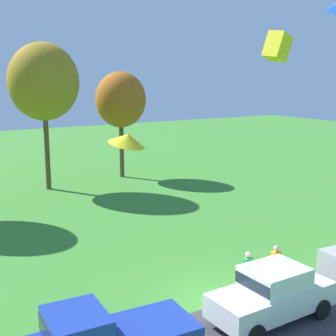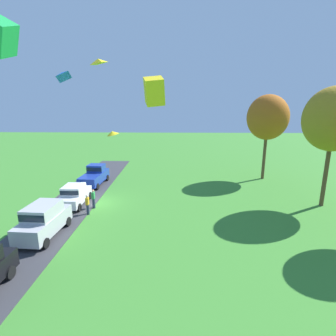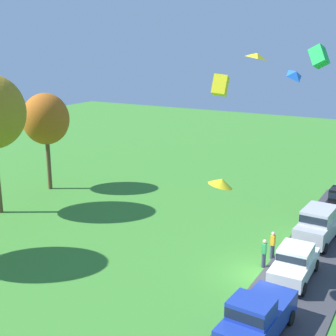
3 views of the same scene
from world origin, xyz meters
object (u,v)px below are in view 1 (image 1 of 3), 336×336
(car_sedan_mid_row, at_px, (272,292))
(kite_delta_trailing_tail, at_px, (127,139))
(tree_right_of_center, at_px, (44,82))
(tree_center_back, at_px, (121,100))
(kite_box_topmost, at_px, (277,46))
(person_beside_suv, at_px, (247,273))
(person_on_lawn, at_px, (275,266))

(car_sedan_mid_row, bearing_deg, kite_delta_trailing_tail, 144.45)
(tree_right_of_center, distance_m, tree_center_back, 6.64)
(car_sedan_mid_row, relative_size, tree_center_back, 0.52)
(kite_box_topmost, bearing_deg, car_sedan_mid_row, -133.31)
(kite_box_topmost, bearing_deg, tree_right_of_center, 119.19)
(person_beside_suv, relative_size, tree_right_of_center, 0.16)
(person_on_lawn, relative_size, tree_right_of_center, 0.16)
(person_on_lawn, height_order, person_beside_suv, same)
(person_beside_suv, relative_size, kite_box_topmost, 1.25)
(car_sedan_mid_row, distance_m, kite_delta_trailing_tail, 7.00)
(person_on_lawn, bearing_deg, car_sedan_mid_row, -136.57)
(tree_right_of_center, height_order, tree_center_back, tree_right_of_center)
(car_sedan_mid_row, xyz_separation_m, kite_delta_trailing_tail, (-3.90, 2.79, 5.10))
(kite_box_topmost, relative_size, kite_delta_trailing_tail, 1.14)
(car_sedan_mid_row, relative_size, person_beside_suv, 2.59)
(person_on_lawn, bearing_deg, kite_delta_trailing_tail, 170.56)
(person_beside_suv, height_order, kite_delta_trailing_tail, kite_delta_trailing_tail)
(kite_delta_trailing_tail, bearing_deg, car_sedan_mid_row, -35.55)
(tree_center_back, distance_m, kite_delta_trailing_tail, 22.66)
(kite_box_topmost, bearing_deg, tree_center_back, 96.09)
(person_on_lawn, bearing_deg, person_beside_suv, 176.75)
(person_on_lawn, relative_size, person_beside_suv, 1.00)
(tree_right_of_center, height_order, kite_delta_trailing_tail, tree_right_of_center)
(tree_center_back, relative_size, kite_box_topmost, 6.20)
(car_sedan_mid_row, xyz_separation_m, person_beside_suv, (0.57, 1.90, -0.16))
(tree_center_back, bearing_deg, kite_delta_trailing_tail, -115.31)
(person_on_lawn, bearing_deg, tree_center_back, 79.80)
(car_sedan_mid_row, bearing_deg, tree_right_of_center, 91.60)
(person_on_lawn, relative_size, tree_center_back, 0.20)
(car_sedan_mid_row, bearing_deg, person_beside_suv, 73.41)
(person_on_lawn, xyz_separation_m, kite_box_topmost, (5.50, 6.06, 8.74))
(kite_box_topmost, xyz_separation_m, kite_delta_trailing_tail, (-11.33, -5.09, -3.48))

